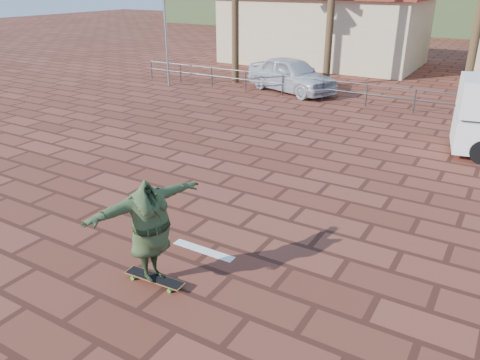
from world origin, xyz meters
The scene contains 8 objects.
ground centered at (0.00, 0.00, 0.00)m, with size 120.00×120.00×0.00m, color brown.
paint_stripe centered at (0.70, -1.20, 0.00)m, with size 1.40×0.22×0.01m, color white.
guardrail centered at (0.00, 12.00, 0.68)m, with size 24.06×0.06×1.00m.
building_west centered at (-6.00, 22.00, 2.28)m, with size 12.60×7.60×4.50m.
hill_front centered at (0.00, 50.00, 3.00)m, with size 70.00×18.00×6.00m, color #384C28.
longboard centered at (0.57, -2.56, 0.10)m, with size 1.20×0.32×0.12m.
skateboarder centered at (0.57, -2.56, 1.07)m, with size 2.34×0.64×1.90m, color #354726.
car_silver centered at (-4.02, 13.00, 0.82)m, with size 1.94×4.83×1.65m, color silver.
Camera 1 is at (5.52, -7.82, 5.07)m, focal length 35.00 mm.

